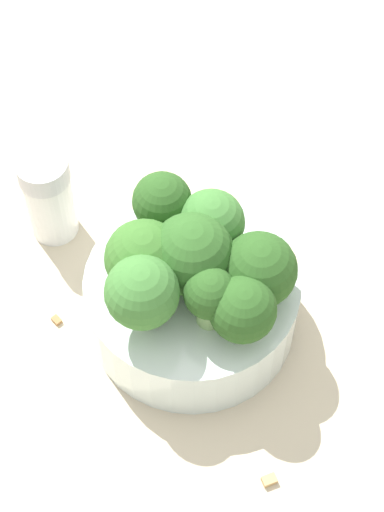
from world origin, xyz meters
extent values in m
plane|color=beige|center=(0.00, 0.00, 0.00)|extent=(3.00, 3.00, 0.00)
cylinder|color=silver|center=(0.00, 0.00, 0.03)|extent=(0.16, 0.16, 0.05)
cylinder|color=#8EB770|center=(0.01, 0.03, 0.07)|extent=(0.02, 0.02, 0.03)
sphere|color=#28511E|center=(0.01, 0.03, 0.09)|extent=(0.04, 0.04, 0.04)
cylinder|color=#8EB770|center=(-0.02, -0.05, 0.07)|extent=(0.02, 0.02, 0.03)
sphere|color=#28511E|center=(-0.02, -0.05, 0.09)|extent=(0.04, 0.04, 0.04)
cylinder|color=#8EB770|center=(-0.03, -0.01, 0.07)|extent=(0.02, 0.02, 0.02)
sphere|color=#3D7533|center=(-0.03, -0.01, 0.09)|extent=(0.05, 0.05, 0.05)
cylinder|color=#8EB770|center=(0.00, 0.00, 0.07)|extent=(0.02, 0.02, 0.02)
sphere|color=#2D5B23|center=(0.00, 0.00, 0.09)|extent=(0.06, 0.06, 0.06)
cylinder|color=#8EB770|center=(0.02, -0.02, 0.07)|extent=(0.01, 0.01, 0.02)
sphere|color=#386B28|center=(0.02, -0.02, 0.09)|extent=(0.06, 0.06, 0.06)
cylinder|color=#7A9E5B|center=(0.01, 0.05, 0.07)|extent=(0.03, 0.03, 0.02)
sphere|color=#28511E|center=(0.01, 0.05, 0.08)|extent=(0.05, 0.05, 0.05)
cylinder|color=#84AD66|center=(-0.03, 0.04, 0.06)|extent=(0.02, 0.02, 0.02)
sphere|color=#28511E|center=(-0.03, 0.04, 0.08)|extent=(0.05, 0.05, 0.05)
cylinder|color=#7A9E5B|center=(0.05, 0.00, 0.07)|extent=(0.02, 0.02, 0.03)
sphere|color=#3D7533|center=(0.05, 0.00, 0.09)|extent=(0.05, 0.05, 0.05)
cylinder|color=silver|center=(0.02, -0.14, 0.03)|extent=(0.04, 0.04, 0.06)
cylinder|color=#B7B7BC|center=(0.02, -0.14, 0.07)|extent=(0.04, 0.04, 0.02)
cube|color=olive|center=(0.07, -0.07, 0.00)|extent=(0.01, 0.01, 0.01)
cube|color=tan|center=(0.05, 0.13, 0.00)|extent=(0.01, 0.01, 0.01)
camera|label=1|loc=(0.23, 0.23, 0.57)|focal=60.00mm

